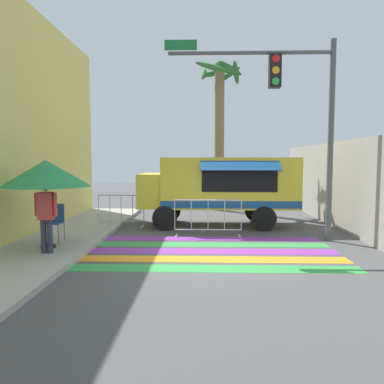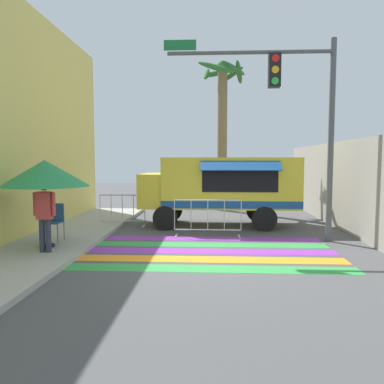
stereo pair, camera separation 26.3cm
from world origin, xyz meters
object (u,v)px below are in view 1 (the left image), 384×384
Objects in this scene: barricade_side at (121,211)px; vendor_person at (46,212)px; barricade_front at (208,218)px; patio_umbrella at (46,174)px; folding_chair at (55,219)px; traffic_signal_pole at (296,103)px; palm_tree at (220,115)px; food_truck at (217,184)px.

vendor_person is at bearing -101.03° from barricade_side.
barricade_front and barricade_side have the same top height.
patio_umbrella is 1.43m from folding_chair.
folding_chair is at bearing -172.18° from traffic_signal_pole.
palm_tree reaches higher than traffic_signal_pole.
folding_chair reaches higher than barricade_front.
traffic_signal_pole is 6.88m from patio_umbrella.
palm_tree is at bearing 48.30° from folding_chair.
patio_umbrella is 4.72m from barricade_front.
patio_umbrella is 9.67m from palm_tree.
palm_tree is at bearing 60.89° from patio_umbrella.
folding_chair is 4.33m from barricade_front.
palm_tree reaches higher than barricade_front.
patio_umbrella is at bearing -90.58° from folding_chair.
vendor_person is (0.20, -0.52, -0.88)m from patio_umbrella.
food_truck is 2.15m from barricade_front.
palm_tree is at bearing 51.90° from barricade_side.
palm_tree is (4.56, 8.20, 2.37)m from patio_umbrella.
barricade_side is (-2.96, 1.54, -0.01)m from barricade_front.
barricade_front is at bearing -99.77° from food_truck.
barricade_front is 7.17m from palm_tree.
traffic_signal_pole reaches higher than barricade_front.
folding_chair is (-6.52, -0.90, -3.15)m from traffic_signal_pole.
food_truck is 0.96× the size of traffic_signal_pole.
barricade_side is at bearing 152.53° from barricade_front.
traffic_signal_pole reaches higher than vendor_person.
barricade_side is at bearing -173.22° from food_truck.
food_truck is at bearing -93.52° from palm_tree.
vendor_person is 10.28m from palm_tree.
barricade_front is 0.30× the size of palm_tree.
vendor_person reaches higher than barricade_side.
palm_tree reaches higher than vendor_person.
vendor_person is at bearing -85.59° from folding_chair.
patio_umbrella is at bearing -119.11° from palm_tree.
food_truck reaches higher than patio_umbrella.
food_truck is at bearing 43.31° from patio_umbrella.
vendor_person is (0.31, -1.25, 0.35)m from folding_chair.
traffic_signal_pole is 3.34× the size of vendor_person.
patio_umbrella is at bearing -136.69° from food_truck.
food_truck is at bearing 130.68° from traffic_signal_pole.
folding_chair is 3.16m from barricade_side.
palm_tree is at bearing 58.89° from vendor_person.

